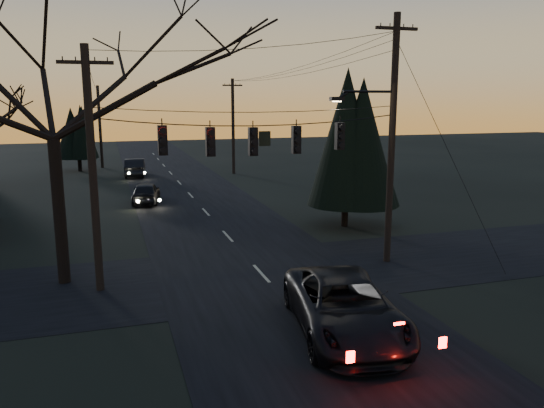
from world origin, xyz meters
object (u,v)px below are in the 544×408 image
object	(u,v)px
utility_pole_right	(387,261)
utility_pole_far_r	(234,174)
evergreen_right	(347,141)
utility_pole_left	(101,290)
bare_tree_left	(49,78)
suv_near	(344,307)
utility_pole_far_l	(103,168)
sedan_oncoming_a	(146,193)
sedan_oncoming_b	(135,168)

from	to	relation	value
utility_pole_right	utility_pole_far_r	bearing A→B (deg)	90.00
evergreen_right	utility_pole_left	bearing A→B (deg)	-153.25
utility_pole_left	bare_tree_left	bearing A→B (deg)	135.58
bare_tree_left	suv_near	xyz separation A→B (m)	(8.07, -7.11, -6.61)
bare_tree_left	evergreen_right	size ratio (longest dim) A/B	1.34
utility_pole_left	evergreen_right	distance (m)	14.71
bare_tree_left	utility_pole_far_l	bearing A→B (deg)	87.90
utility_pole_left	bare_tree_left	xyz separation A→B (m)	(-1.27, 1.25, 7.44)
utility_pole_far_l	sedan_oncoming_a	xyz separation A→B (m)	(2.80, -20.03, 0.69)
utility_pole_far_r	sedan_oncoming_a	size ratio (longest dim) A/B	2.10
suv_near	utility_pole_left	bearing A→B (deg)	148.39
utility_pole_left	utility_pole_far_r	distance (m)	30.27
utility_pole_far_l	evergreen_right	bearing A→B (deg)	-67.20
evergreen_right	suv_near	bearing A→B (deg)	-115.07
utility_pole_far_l	sedan_oncoming_a	bearing A→B (deg)	-82.04
utility_pole_right	utility_pole_far_r	world-z (taller)	utility_pole_right
evergreen_right	utility_pole_far_l	bearing A→B (deg)	112.80
utility_pole_left	utility_pole_far_r	world-z (taller)	same
utility_pole_right	bare_tree_left	size ratio (longest dim) A/B	0.94
suv_near	sedan_oncoming_b	size ratio (longest dim) A/B	1.27
utility_pole_left	sedan_oncoming_a	distance (m)	16.22
utility_pole_right	sedan_oncoming_a	bearing A→B (deg)	118.59
utility_pole_right	evergreen_right	bearing A→B (deg)	81.08
utility_pole_far_r	evergreen_right	bearing A→B (deg)	-87.39
evergreen_right	sedan_oncoming_b	size ratio (longest dim) A/B	1.71
utility_pole_far_l	evergreen_right	size ratio (longest dim) A/B	1.00
utility_pole_left	suv_near	xyz separation A→B (m)	(6.80, -5.87, 0.83)
utility_pole_right	suv_near	xyz separation A→B (m)	(-4.70, -5.87, 0.83)
utility_pole_right	utility_pole_far_r	size ratio (longest dim) A/B	1.18
utility_pole_far_l	suv_near	bearing A→B (deg)	-80.77
bare_tree_left	evergreen_right	xyz separation A→B (m)	(13.76, 5.05, -2.86)
utility_pole_left	sedan_oncoming_a	bearing A→B (deg)	80.05
utility_pole_far_r	utility_pole_far_l	xyz separation A→B (m)	(-11.50, 8.00, 0.00)
bare_tree_left	sedan_oncoming_b	bearing A→B (deg)	81.63
bare_tree_left	sedan_oncoming_b	size ratio (longest dim) A/B	2.28
utility_pole_far_l	utility_pole_far_r	bearing A→B (deg)	-34.82
suv_near	sedan_oncoming_b	distance (m)	35.03
bare_tree_left	evergreen_right	distance (m)	14.93
utility_pole_left	utility_pole_far_l	bearing A→B (deg)	90.00
sedan_oncoming_b	bare_tree_left	bearing A→B (deg)	86.67
bare_tree_left	sedan_oncoming_b	world-z (taller)	bare_tree_left
utility_pole_right	suv_near	world-z (taller)	utility_pole_right
utility_pole_left	suv_near	bearing A→B (deg)	-40.78
utility_pole_far_l	bare_tree_left	world-z (taller)	bare_tree_left
utility_pole_far_l	suv_near	xyz separation A→B (m)	(6.80, -41.87, 0.83)
utility_pole_far_l	utility_pole_right	bearing A→B (deg)	-72.28
utility_pole_far_l	sedan_oncoming_b	world-z (taller)	utility_pole_far_l
utility_pole_far_r	sedan_oncoming_a	bearing A→B (deg)	-125.86
utility_pole_far_r	sedan_oncoming_b	distance (m)	8.78
utility_pole_right	sedan_oncoming_b	world-z (taller)	utility_pole_right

